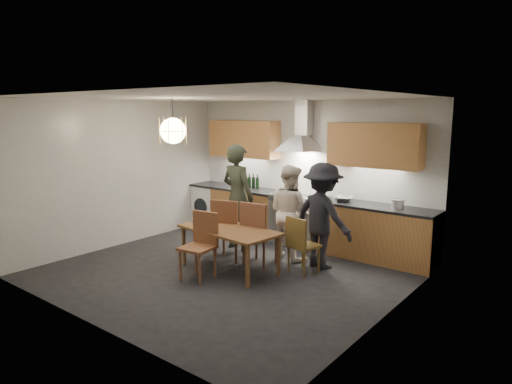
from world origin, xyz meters
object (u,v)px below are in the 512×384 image
Objects in this scene: chair_back_left at (227,226)px; person_left at (238,197)px; chair_front at (201,241)px; person_mid at (290,212)px; stock_pot at (398,204)px; mixing_bowl at (343,199)px; person_right at (322,216)px; wine_bottles at (247,181)px; dining_table at (229,234)px.

person_left is (-0.30, 0.62, 0.34)m from chair_back_left.
person_mid is (0.49, 1.56, 0.22)m from chair_front.
stock_pot reaches higher than chair_front.
person_left is 5.39× the size of mixing_bowl.
person_right is (1.35, 0.68, 0.23)m from chair_back_left.
person_left is 1.13× the size of person_right.
person_left is 2.67m from stock_pot.
mixing_bowl is at bearing -2.30° from wine_bottles.
person_mid is 0.67m from person_right.
person_right reaches higher than chair_back_left.
person_right is at bearing -171.86° from chair_back_left.
wine_bottles is at bearing 128.12° from dining_table.
mixing_bowl is at bearing 69.65° from dining_table.
mixing_bowl is (1.25, 1.55, 0.36)m from chair_back_left.
dining_table is at bearing 84.96° from person_mid.
person_left is at bearing -159.58° from stock_pot.
stock_pot is (2.50, 0.93, 0.04)m from person_left.
chair_front is at bearing 64.36° from person_right.
wine_bottles is at bearing -79.52° from chair_back_left.
wine_bottles is (-1.25, 1.96, 0.46)m from dining_table.
chair_front is 2.60m from mixing_bowl.
dining_table is 0.46m from chair_back_left.
wine_bottles is (-1.61, 0.87, 0.27)m from person_mid.
person_mid is at bearing -150.54° from chair_back_left.
dining_table is 0.99× the size of person_right.
wine_bottles is at bearing 177.70° from mixing_bowl.
chair_front is 1.55m from person_left.
person_left is at bearing 102.98° from chair_front.
person_mid is (0.69, 0.77, 0.19)m from chair_back_left.
chair_front is at bearing 85.93° from person_mid.
person_mid is 0.98m from mixing_bowl.
mixing_bowl is 1.78× the size of stock_pot.
person_right reaches higher than stock_pot.
person_right is (1.65, 0.06, -0.11)m from person_left.
dining_table is at bearing -134.91° from stock_pot.
mixing_bowl is at bearing -144.50° from person_left.
chair_back_left is 5.29× the size of stock_pot.
chair_front is 0.62× the size of person_mid.
person_right is (0.66, -0.09, 0.04)m from person_mid.
dining_table is at bearing -57.59° from wine_bottles.
chair_back_left is at bearing 120.35° from person_left.
wine_bottles is at bearing -10.69° from person_right.
chair_front is 1.67× the size of wine_bottles.
person_mid is (0.36, 1.09, 0.20)m from dining_table.
person_right is at bearing 45.52° from chair_front.
dining_table is 0.88× the size of person_left.
person_right reaches higher than person_mid.
person_mid reaches higher than chair_front.
mixing_bowl is (0.92, 1.88, 0.36)m from dining_table.
dining_table is at bearing 116.87° from chair_back_left.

